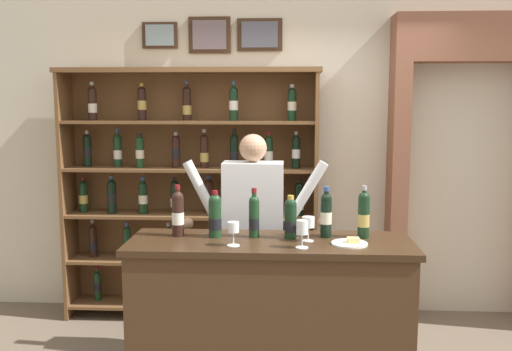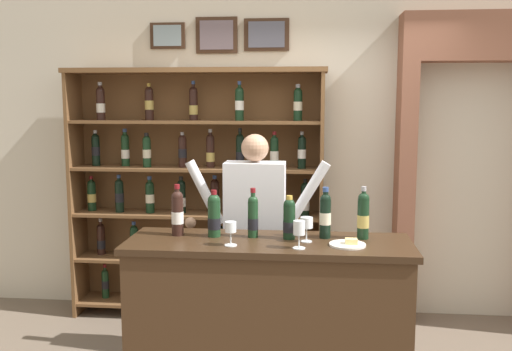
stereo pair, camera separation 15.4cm
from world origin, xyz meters
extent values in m
cube|color=beige|center=(0.00, 1.70, 1.65)|extent=(12.00, 0.16, 3.30)
cube|color=#382316|center=(-1.15, 1.61, 2.43)|extent=(0.31, 0.02, 0.22)
cube|color=gray|center=(-1.15, 1.59, 2.43)|extent=(0.24, 0.01, 0.18)
cube|color=#382316|center=(-0.72, 1.61, 2.43)|extent=(0.36, 0.02, 0.31)
cube|color=#665860|center=(-0.72, 1.59, 2.43)|extent=(0.29, 0.01, 0.24)
cube|color=#382316|center=(-0.29, 1.61, 2.43)|extent=(0.39, 0.02, 0.27)
cube|color=#515362|center=(-0.29, 1.59, 2.43)|extent=(0.31, 0.01, 0.22)
cube|color=brown|center=(-1.93, 1.37, 1.07)|extent=(0.03, 0.35, 2.14)
cube|color=brown|center=(0.19, 1.37, 1.07)|extent=(0.03, 0.35, 2.14)
cube|color=brown|center=(-0.87, 1.54, 1.07)|extent=(2.15, 0.02, 2.14)
cube|color=brown|center=(-0.87, 1.37, 0.11)|extent=(2.09, 0.33, 0.02)
cylinder|color=#19381E|center=(-1.71, 1.39, 0.24)|extent=(0.06, 0.06, 0.22)
sphere|color=#19381E|center=(-1.71, 1.39, 0.35)|extent=(0.06, 0.06, 0.06)
cylinder|color=#19381E|center=(-1.71, 1.39, 0.39)|extent=(0.03, 0.03, 0.08)
cylinder|color=maroon|center=(-1.71, 1.39, 0.42)|extent=(0.03, 0.03, 0.03)
cylinder|color=black|center=(-1.71, 1.39, 0.24)|extent=(0.06, 0.06, 0.07)
cylinder|color=black|center=(-1.43, 1.41, 0.23)|extent=(0.06, 0.06, 0.21)
sphere|color=black|center=(-1.43, 1.41, 0.34)|extent=(0.06, 0.06, 0.06)
cylinder|color=black|center=(-1.43, 1.41, 0.37)|extent=(0.03, 0.03, 0.06)
cylinder|color=#B79338|center=(-1.43, 1.41, 0.39)|extent=(0.03, 0.03, 0.03)
cylinder|color=tan|center=(-1.43, 1.41, 0.20)|extent=(0.06, 0.06, 0.07)
cylinder|color=#19381E|center=(-1.05, 1.38, 0.23)|extent=(0.06, 0.06, 0.21)
sphere|color=#19381E|center=(-1.05, 1.38, 0.34)|extent=(0.06, 0.06, 0.06)
cylinder|color=#19381E|center=(-1.05, 1.38, 0.37)|extent=(0.02, 0.02, 0.08)
cylinder|color=black|center=(-1.05, 1.38, 0.40)|extent=(0.03, 0.03, 0.03)
cylinder|color=silver|center=(-1.05, 1.38, 0.22)|extent=(0.06, 0.06, 0.07)
cylinder|color=black|center=(-0.72, 1.39, 0.23)|extent=(0.06, 0.06, 0.22)
sphere|color=black|center=(-0.72, 1.39, 0.35)|extent=(0.06, 0.06, 0.06)
cylinder|color=black|center=(-0.72, 1.39, 0.38)|extent=(0.03, 0.03, 0.07)
cylinder|color=maroon|center=(-0.72, 1.39, 0.41)|extent=(0.03, 0.03, 0.03)
cylinder|color=tan|center=(-0.72, 1.39, 0.21)|extent=(0.06, 0.06, 0.07)
cylinder|color=black|center=(-0.38, 1.39, 0.23)|extent=(0.06, 0.06, 0.22)
sphere|color=black|center=(-0.38, 1.39, 0.35)|extent=(0.06, 0.06, 0.06)
cylinder|color=black|center=(-0.38, 1.39, 0.38)|extent=(0.03, 0.03, 0.07)
cylinder|color=maroon|center=(-0.38, 1.39, 0.40)|extent=(0.03, 0.03, 0.03)
cylinder|color=silver|center=(-0.38, 1.39, 0.24)|extent=(0.06, 0.06, 0.07)
cylinder|color=#19381E|center=(-0.03, 1.41, 0.24)|extent=(0.06, 0.06, 0.23)
sphere|color=#19381E|center=(-0.03, 1.41, 0.36)|extent=(0.06, 0.06, 0.06)
cylinder|color=#19381E|center=(-0.03, 1.41, 0.38)|extent=(0.03, 0.03, 0.07)
cylinder|color=black|center=(-0.03, 1.41, 0.41)|extent=(0.03, 0.03, 0.03)
cylinder|color=silver|center=(-0.03, 1.41, 0.23)|extent=(0.06, 0.06, 0.07)
cube|color=brown|center=(-0.87, 1.37, 0.51)|extent=(2.09, 0.33, 0.02)
cylinder|color=black|center=(-1.74, 1.40, 0.64)|extent=(0.07, 0.07, 0.24)
sphere|color=black|center=(-1.74, 1.40, 0.76)|extent=(0.07, 0.07, 0.07)
cylinder|color=black|center=(-1.74, 1.40, 0.80)|extent=(0.03, 0.03, 0.08)
cylinder|color=#99999E|center=(-1.74, 1.40, 0.83)|extent=(0.03, 0.03, 0.03)
cylinder|color=black|center=(-1.74, 1.40, 0.61)|extent=(0.07, 0.07, 0.08)
cylinder|color=black|center=(-1.42, 1.33, 0.64)|extent=(0.07, 0.07, 0.24)
sphere|color=black|center=(-1.42, 1.33, 0.77)|extent=(0.07, 0.07, 0.07)
cylinder|color=black|center=(-1.42, 1.33, 0.80)|extent=(0.03, 0.03, 0.07)
cylinder|color=navy|center=(-1.42, 1.33, 0.82)|extent=(0.03, 0.03, 0.03)
cylinder|color=silver|center=(-1.42, 1.33, 0.61)|extent=(0.07, 0.07, 0.08)
cylinder|color=black|center=(-1.06, 1.36, 0.63)|extent=(0.07, 0.07, 0.23)
sphere|color=black|center=(-1.06, 1.36, 0.76)|extent=(0.07, 0.07, 0.07)
cylinder|color=black|center=(-1.06, 1.36, 0.79)|extent=(0.03, 0.03, 0.08)
cylinder|color=#99999E|center=(-1.06, 1.36, 0.82)|extent=(0.03, 0.03, 0.03)
cylinder|color=black|center=(-1.06, 1.36, 0.64)|extent=(0.07, 0.07, 0.07)
cylinder|color=black|center=(-0.68, 1.39, 0.64)|extent=(0.07, 0.07, 0.25)
sphere|color=black|center=(-0.68, 1.39, 0.77)|extent=(0.07, 0.07, 0.07)
cylinder|color=black|center=(-0.68, 1.39, 0.80)|extent=(0.03, 0.03, 0.08)
cylinder|color=navy|center=(-0.68, 1.39, 0.83)|extent=(0.03, 0.03, 0.03)
cylinder|color=black|center=(-0.68, 1.39, 0.64)|extent=(0.07, 0.07, 0.08)
cylinder|color=#19381E|center=(-0.32, 1.41, 0.64)|extent=(0.07, 0.07, 0.23)
sphere|color=#19381E|center=(-0.32, 1.41, 0.76)|extent=(0.07, 0.07, 0.07)
cylinder|color=#19381E|center=(-0.32, 1.41, 0.79)|extent=(0.03, 0.03, 0.08)
cylinder|color=navy|center=(-0.32, 1.41, 0.82)|extent=(0.03, 0.03, 0.03)
cylinder|color=silver|center=(-0.32, 1.41, 0.64)|extent=(0.07, 0.07, 0.07)
cylinder|color=black|center=(-0.03, 1.34, 0.63)|extent=(0.07, 0.07, 0.23)
sphere|color=black|center=(-0.03, 1.34, 0.75)|extent=(0.07, 0.07, 0.07)
cylinder|color=black|center=(-0.03, 1.34, 0.78)|extent=(0.03, 0.03, 0.06)
cylinder|color=#B79338|center=(-0.03, 1.34, 0.79)|extent=(0.03, 0.03, 0.03)
cylinder|color=beige|center=(-0.03, 1.34, 0.61)|extent=(0.07, 0.07, 0.07)
cube|color=brown|center=(-0.87, 1.37, 0.90)|extent=(2.09, 0.33, 0.02)
cylinder|color=black|center=(-1.81, 1.39, 1.03)|extent=(0.07, 0.07, 0.23)
sphere|color=black|center=(-1.81, 1.39, 1.15)|extent=(0.07, 0.07, 0.07)
cylinder|color=black|center=(-1.81, 1.39, 1.18)|extent=(0.03, 0.03, 0.07)
cylinder|color=maroon|center=(-1.81, 1.39, 1.21)|extent=(0.03, 0.03, 0.03)
cylinder|color=tan|center=(-1.81, 1.39, 1.03)|extent=(0.08, 0.08, 0.07)
cylinder|color=black|center=(-1.54, 1.35, 1.04)|extent=(0.07, 0.07, 0.24)
sphere|color=black|center=(-1.54, 1.35, 1.17)|extent=(0.07, 0.07, 0.07)
cylinder|color=black|center=(-1.54, 1.35, 1.20)|extent=(0.03, 0.03, 0.08)
cylinder|color=navy|center=(-1.54, 1.35, 1.23)|extent=(0.03, 0.03, 0.03)
cylinder|color=black|center=(-1.54, 1.35, 1.04)|extent=(0.08, 0.08, 0.08)
cylinder|color=black|center=(-1.27, 1.35, 1.03)|extent=(0.07, 0.07, 0.23)
sphere|color=black|center=(-1.27, 1.35, 1.15)|extent=(0.07, 0.07, 0.07)
cylinder|color=black|center=(-1.27, 1.35, 1.19)|extent=(0.03, 0.03, 0.08)
cylinder|color=navy|center=(-1.27, 1.35, 1.22)|extent=(0.04, 0.04, 0.03)
cylinder|color=beige|center=(-1.27, 1.35, 1.04)|extent=(0.08, 0.08, 0.07)
cylinder|color=black|center=(-1.00, 1.37, 1.04)|extent=(0.07, 0.07, 0.24)
sphere|color=black|center=(-1.00, 1.37, 1.16)|extent=(0.07, 0.07, 0.07)
cylinder|color=black|center=(-1.00, 1.37, 1.19)|extent=(0.03, 0.03, 0.07)
cylinder|color=black|center=(-1.00, 1.37, 1.22)|extent=(0.04, 0.04, 0.03)
cylinder|color=silver|center=(-1.00, 1.37, 1.01)|extent=(0.08, 0.08, 0.08)
cylinder|color=black|center=(-0.72, 1.41, 1.04)|extent=(0.07, 0.07, 0.25)
sphere|color=black|center=(-0.72, 1.41, 1.17)|extent=(0.07, 0.07, 0.07)
cylinder|color=black|center=(-0.72, 1.41, 1.20)|extent=(0.03, 0.03, 0.07)
cylinder|color=navy|center=(-0.72, 1.41, 1.23)|extent=(0.04, 0.04, 0.03)
cylinder|color=black|center=(-0.72, 1.41, 1.03)|extent=(0.08, 0.08, 0.08)
cylinder|color=black|center=(-0.51, 1.39, 1.03)|extent=(0.07, 0.07, 0.23)
sphere|color=black|center=(-0.51, 1.39, 1.15)|extent=(0.07, 0.07, 0.07)
cylinder|color=black|center=(-0.51, 1.39, 1.19)|extent=(0.03, 0.03, 0.08)
cylinder|color=#99999E|center=(-0.51, 1.39, 1.22)|extent=(0.04, 0.04, 0.03)
cylinder|color=tan|center=(-0.51, 1.39, 1.00)|extent=(0.08, 0.08, 0.07)
cylinder|color=black|center=(-0.24, 1.36, 1.03)|extent=(0.07, 0.07, 0.23)
sphere|color=black|center=(-0.24, 1.36, 1.15)|extent=(0.07, 0.07, 0.07)
cylinder|color=black|center=(-0.24, 1.36, 1.18)|extent=(0.03, 0.03, 0.08)
cylinder|color=#99999E|center=(-0.24, 1.36, 1.21)|extent=(0.04, 0.04, 0.03)
cylinder|color=black|center=(-0.24, 1.36, 1.00)|extent=(0.08, 0.08, 0.07)
cylinder|color=black|center=(0.05, 1.35, 1.04)|extent=(0.07, 0.07, 0.24)
sphere|color=black|center=(0.05, 1.35, 1.16)|extent=(0.07, 0.07, 0.07)
cylinder|color=black|center=(0.05, 1.35, 1.19)|extent=(0.03, 0.03, 0.07)
cylinder|color=black|center=(0.05, 1.35, 1.21)|extent=(0.03, 0.03, 0.03)
cylinder|color=silver|center=(0.05, 1.35, 1.00)|extent=(0.08, 0.08, 0.08)
cube|color=brown|center=(-0.87, 1.37, 1.30)|extent=(2.09, 0.33, 0.02)
cylinder|color=black|center=(-1.76, 1.40, 1.43)|extent=(0.07, 0.07, 0.24)
sphere|color=black|center=(-1.76, 1.40, 1.55)|extent=(0.07, 0.07, 0.07)
cylinder|color=black|center=(-1.76, 1.40, 1.58)|extent=(0.03, 0.03, 0.07)
cylinder|color=#99999E|center=(-1.76, 1.40, 1.61)|extent=(0.03, 0.03, 0.03)
cylinder|color=black|center=(-1.76, 1.40, 1.44)|extent=(0.07, 0.07, 0.08)
cylinder|color=#19381E|center=(-1.50, 1.41, 1.43)|extent=(0.07, 0.07, 0.24)
sphere|color=#19381E|center=(-1.50, 1.41, 1.56)|extent=(0.07, 0.07, 0.07)
cylinder|color=#19381E|center=(-1.50, 1.41, 1.59)|extent=(0.03, 0.03, 0.08)
cylinder|color=navy|center=(-1.50, 1.41, 1.62)|extent=(0.04, 0.04, 0.03)
cylinder|color=silver|center=(-1.50, 1.41, 1.41)|extent=(0.07, 0.07, 0.08)
cylinder|color=#19381E|center=(-1.29, 1.34, 1.42)|extent=(0.07, 0.07, 0.22)
sphere|color=#19381E|center=(-1.29, 1.34, 1.54)|extent=(0.07, 0.07, 0.07)
cylinder|color=#19381E|center=(-1.29, 1.34, 1.57)|extent=(0.03, 0.03, 0.06)
cylinder|color=black|center=(-1.29, 1.34, 1.59)|extent=(0.04, 0.04, 0.03)
cylinder|color=beige|center=(-1.29, 1.34, 1.43)|extent=(0.07, 0.07, 0.07)
cylinder|color=black|center=(-0.98, 1.37, 1.43)|extent=(0.07, 0.07, 0.23)
sphere|color=black|center=(-0.98, 1.37, 1.55)|extent=(0.07, 0.07, 0.07)
cylinder|color=black|center=(-0.98, 1.37, 1.58)|extent=(0.03, 0.03, 0.06)
cylinder|color=#99999E|center=(-0.98, 1.37, 1.60)|extent=(0.03, 0.03, 0.03)
cylinder|color=black|center=(-0.98, 1.37, 1.43)|extent=(0.07, 0.07, 0.08)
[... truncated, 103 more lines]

